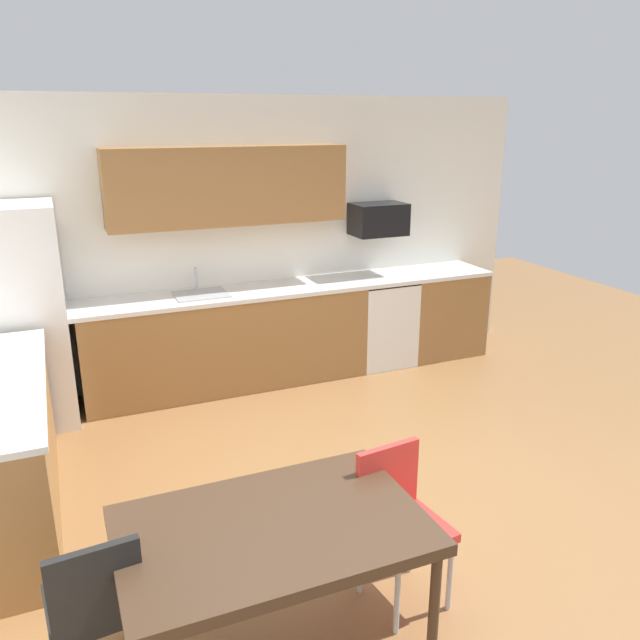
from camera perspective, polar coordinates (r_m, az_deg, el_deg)
The scene contains 15 objects.
ground_plane at distance 4.56m, azimuth 5.11°, elevation -15.71°, with size 12.00×12.00×0.00m, color olive.
wall_back at distance 6.36m, azimuth -5.85°, elevation 7.20°, with size 5.80×0.10×2.70m, color white.
cabinet_run_back at distance 6.16m, azimuth -8.22°, elevation -1.92°, with size 2.69×0.60×0.90m, color olive.
cabinet_run_back_right at distance 7.10m, azimuth 10.60°, elevation 0.61°, with size 0.86×0.60×0.90m, color olive.
cabinet_run_left at distance 4.64m, azimuth -26.57°, elevation -10.61°, with size 0.60×2.00×0.90m, color olive.
countertop_back at distance 6.13m, azimuth -4.75°, elevation 2.70°, with size 4.80×0.64×0.04m, color silver.
upper_cabinets_back at distance 5.99m, azimuth -8.17°, elevation 11.78°, with size 2.20×0.34×0.70m, color olive.
refrigerator at distance 5.78m, azimuth -25.43°, elevation 0.13°, with size 0.76×0.70×1.85m, color white.
oven_range at distance 6.74m, azimuth 5.39°, elevation -0.05°, with size 0.60×0.60×0.91m.
microwave at distance 6.58m, azimuth 5.24°, elevation 8.95°, with size 0.54×0.36×0.32m, color black.
sink_basin at distance 5.98m, azimuth -10.55°, elevation 1.68°, with size 0.48×0.40×0.14m, color #A5A8AD.
sink_faucet at distance 6.11m, azimuth -11.02°, elevation 3.55°, with size 0.02×0.02×0.24m, color #B2B5BA.
dining_table at distance 3.10m, azimuth -4.28°, elevation -18.64°, with size 1.40×0.90×0.73m.
chair_near_table at distance 3.55m, azimuth 7.01°, elevation -16.75°, with size 0.44×0.44×0.85m.
chair_far_side at distance 3.17m, azimuth -19.42°, elevation -22.67°, with size 0.43×0.43×0.85m.
Camera 1 is at (-1.84, -3.33, 2.51)m, focal length 35.84 mm.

